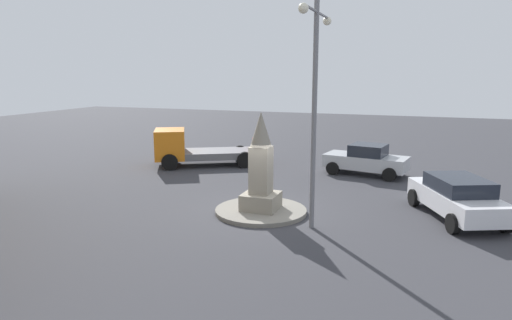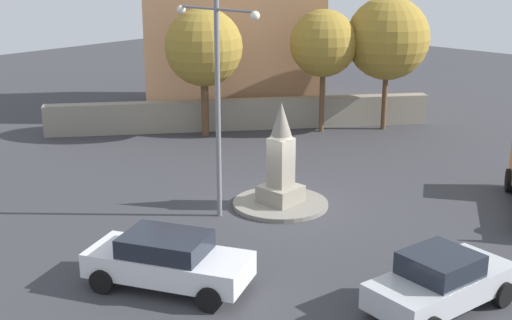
% 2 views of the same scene
% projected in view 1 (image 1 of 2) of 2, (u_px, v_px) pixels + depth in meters
% --- Properties ---
extents(ground_plane, '(80.00, 80.00, 0.00)m').
position_uv_depth(ground_plane, '(261.00, 213.00, 16.05)').
color(ground_plane, '#38383D').
extents(traffic_island, '(3.27, 3.27, 0.15)m').
position_uv_depth(traffic_island, '(261.00, 211.00, 16.04)').
color(traffic_island, gray).
rests_on(traffic_island, ground).
extents(monument, '(1.23, 1.23, 3.47)m').
position_uv_depth(monument, '(261.00, 170.00, 15.75)').
color(monument, gray).
rests_on(monument, traffic_island).
extents(streetlamp, '(3.48, 0.28, 7.04)m').
position_uv_depth(streetlamp, '(315.00, 92.00, 13.71)').
color(streetlamp, slate).
rests_on(streetlamp, ground).
extents(car_white_near_island, '(4.56, 3.27, 1.45)m').
position_uv_depth(car_white_near_island, '(457.00, 197.00, 15.34)').
color(car_white_near_island, silver).
rests_on(car_white_near_island, ground).
extents(car_silver_passing, '(2.45, 4.16, 1.51)m').
position_uv_depth(car_silver_passing, '(366.00, 160.00, 21.91)').
color(car_silver_passing, '#B7BABF').
rests_on(car_silver_passing, ground).
extents(truck_orange_parked_right, '(4.45, 5.75, 1.97)m').
position_uv_depth(truck_orange_parked_right, '(191.00, 149.00, 24.07)').
color(truck_orange_parked_right, orange).
rests_on(truck_orange_parked_right, ground).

